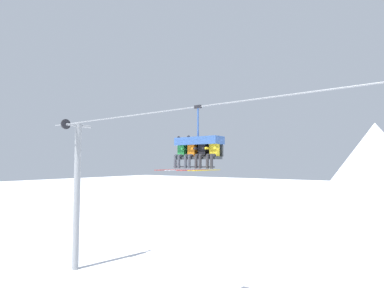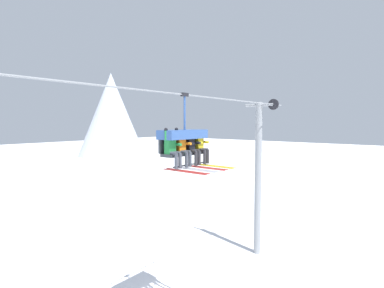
{
  "view_description": "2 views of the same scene",
  "coord_description": "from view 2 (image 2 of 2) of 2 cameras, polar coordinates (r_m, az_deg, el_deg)",
  "views": [
    {
      "loc": [
        6.66,
        -10.23,
        5.92
      ],
      "look_at": [
        0.01,
        -0.81,
        6.66
      ],
      "focal_mm": 28.0,
      "sensor_mm": 36.0,
      "label": 1
    },
    {
      "loc": [
        -7.34,
        -7.33,
        7.17
      ],
      "look_at": [
        0.46,
        -0.98,
        6.44
      ],
      "focal_mm": 28.0,
      "sensor_mm": 36.0,
      "label": 2
    }
  ],
  "objects": [
    {
      "name": "lift_tower_far",
      "position": [
        16.61,
        12.53,
        -5.73
      ],
      "size": [
        0.36,
        1.88,
        8.37
      ],
      "color": "gray",
      "rests_on": "ground_plane"
    },
    {
      "name": "skier_orange",
      "position": [
        9.79,
        -1.72,
        -0.65
      ],
      "size": [
        0.48,
        1.7,
        1.34
      ],
      "color": "orange"
    },
    {
      "name": "skier_yellow",
      "position": [
        10.54,
        1.8,
        -0.42
      ],
      "size": [
        0.46,
        1.7,
        1.23
      ],
      "color": "yellow"
    },
    {
      "name": "lift_cable",
      "position": [
        9.4,
        -5.14,
        9.74
      ],
      "size": [
        17.89,
        0.05,
        0.05
      ],
      "color": "gray"
    },
    {
      "name": "skier_green",
      "position": [
        9.43,
        -3.67,
        -0.84
      ],
      "size": [
        0.48,
        1.7,
        1.34
      ],
      "color": "#23843D"
    },
    {
      "name": "chairlift_chair",
      "position": [
        10.1,
        -1.72,
        1.07
      ],
      "size": [
        1.88,
        0.74,
        2.38
      ],
      "color": "#33383D"
    },
    {
      "name": "skier_black",
      "position": [
        10.16,
        0.13,
        -0.59
      ],
      "size": [
        0.46,
        1.7,
        1.23
      ],
      "color": "black"
    },
    {
      "name": "mountain_peak_central",
      "position": [
        66.85,
        -15.09,
        5.43
      ],
      "size": [
        14.08,
        14.08,
        17.64
      ],
      "color": "silver",
      "rests_on": "ground_plane"
    }
  ]
}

